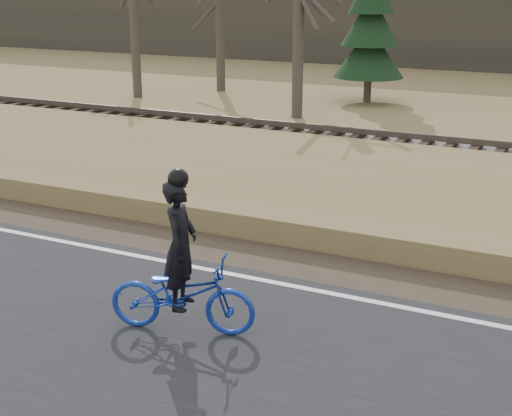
% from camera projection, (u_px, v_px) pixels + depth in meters
% --- Properties ---
extents(ground, '(120.00, 120.00, 0.00)m').
position_uv_depth(ground, '(218.00, 281.00, 10.98)').
color(ground, olive).
rests_on(ground, ground).
extents(road, '(120.00, 6.00, 0.06)m').
position_uv_depth(road, '(121.00, 353.00, 8.82)').
color(road, black).
rests_on(road, ground).
extents(edge_line, '(120.00, 0.12, 0.01)m').
position_uv_depth(edge_line, '(224.00, 273.00, 11.13)').
color(edge_line, silver).
rests_on(edge_line, road).
extents(shoulder, '(120.00, 1.60, 0.04)m').
position_uv_depth(shoulder, '(252.00, 254.00, 12.00)').
color(shoulder, '#473A2B').
rests_on(shoulder, ground).
extents(embankment, '(120.00, 5.00, 0.44)m').
position_uv_depth(embankment, '(316.00, 196.00, 14.51)').
color(embankment, olive).
rests_on(embankment, ground).
extents(ballast, '(120.00, 3.00, 0.45)m').
position_uv_depth(ballast, '(371.00, 156.00, 17.77)').
color(ballast, slate).
rests_on(ballast, ground).
extents(railroad, '(120.00, 2.40, 0.29)m').
position_uv_depth(railroad, '(372.00, 144.00, 17.67)').
color(railroad, black).
rests_on(railroad, ballast).
extents(treeline_backdrop, '(120.00, 4.00, 6.00)m').
position_uv_depth(treeline_backdrop, '(503.00, 8.00, 35.77)').
color(treeline_backdrop, '#383328').
rests_on(treeline_backdrop, ground).
extents(cyclist, '(2.03, 1.15, 2.19)m').
position_uv_depth(cyclist, '(182.00, 282.00, 9.12)').
color(cyclist, '#16339B').
rests_on(cyclist, road).
extents(bare_tree_far_left, '(0.36, 0.36, 7.00)m').
position_uv_depth(bare_tree_far_left, '(133.00, 4.00, 26.80)').
color(bare_tree_far_left, '#453D32').
rests_on(bare_tree_far_left, ground).
extents(bare_tree_near_left, '(0.36, 0.36, 6.67)m').
position_uv_depth(bare_tree_near_left, '(299.00, 15.00, 22.78)').
color(bare_tree_near_left, '#453D32').
rests_on(bare_tree_near_left, ground).
extents(conifer, '(2.60, 2.60, 6.19)m').
position_uv_depth(conifer, '(371.00, 22.00, 25.87)').
color(conifer, '#453D32').
rests_on(conifer, ground).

